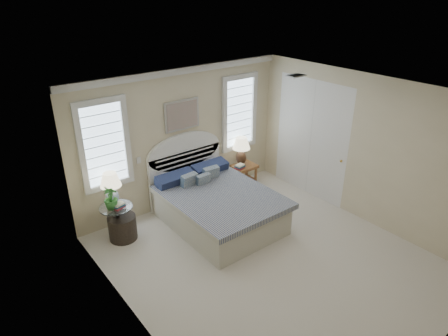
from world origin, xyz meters
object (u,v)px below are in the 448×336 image
at_px(lamp_left, 111,185).
at_px(lamp_right, 241,148).
at_px(side_table_left, 118,219).
at_px(nightstand_right, 244,171).
at_px(floor_pot, 123,227).
at_px(bed, 215,203).

bearing_deg(lamp_left, lamp_right, 1.37).
height_order(side_table_left, lamp_right, lamp_right).
bearing_deg(nightstand_right, lamp_left, 179.18).
distance_m(nightstand_right, lamp_left, 2.99).
bearing_deg(floor_pot, side_table_left, 137.51).
height_order(bed, lamp_left, bed).
distance_m(side_table_left, floor_pot, 0.18).
distance_m(floor_pot, lamp_left, 0.79).
bearing_deg(side_table_left, lamp_left, 82.97).
bearing_deg(bed, nightstand_right, 28.03).
bearing_deg(lamp_right, lamp_left, -178.63).
bearing_deg(bed, lamp_right, 31.74).
bearing_deg(lamp_right, floor_pot, -174.88).
distance_m(bed, lamp_right, 1.61).
xyz_separation_m(side_table_left, nightstand_right, (2.95, 0.10, -0.00)).
height_order(side_table_left, lamp_left, lamp_left).
relative_size(side_table_left, lamp_right, 1.04).
relative_size(bed, side_table_left, 3.61).
distance_m(bed, lamp_left, 1.89).
relative_size(side_table_left, lamp_left, 1.08).
height_order(nightstand_right, lamp_right, lamp_right).
xyz_separation_m(bed, side_table_left, (-1.65, 0.59, 0.00)).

